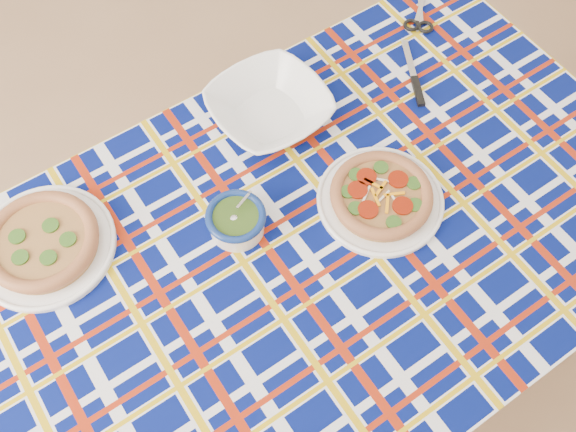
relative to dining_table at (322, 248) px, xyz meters
name	(u,v)px	position (x,y,z in m)	size (l,w,h in m)	color
floor	(172,296)	(-0.33, 0.30, -0.61)	(4.00, 4.00, 0.00)	#8B6648
dining_table	(322,248)	(0.00, 0.00, 0.00)	(1.58, 1.14, 0.68)	brown
tablecloth	(322,244)	(0.00, 0.00, 0.02)	(1.48, 0.94, 0.10)	#040E55
main_focaccia_plate	(381,195)	(0.14, 0.02, 0.10)	(0.27, 0.27, 0.05)	#9B6837
pesto_bowl	(236,220)	(-0.16, 0.08, 0.11)	(0.12, 0.12, 0.07)	#21380F
serving_bowl	(269,108)	(0.02, 0.32, 0.10)	(0.26, 0.26, 0.06)	white
second_focaccia_plate	(42,242)	(-0.52, 0.20, 0.10)	(0.29, 0.29, 0.05)	#9B6837
table_knife	(410,60)	(0.39, 0.33, 0.08)	(0.22, 0.02, 0.01)	silver
kitchen_scissors	(421,7)	(0.50, 0.47, 0.08)	(0.17, 0.08, 0.01)	silver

